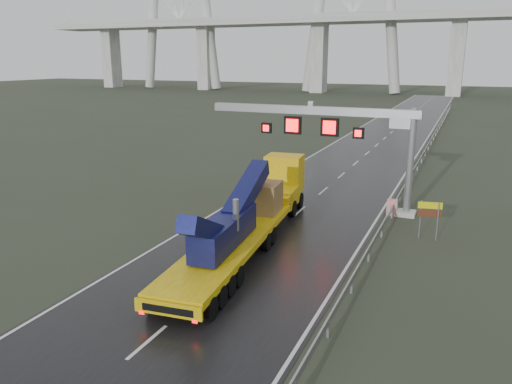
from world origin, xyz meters
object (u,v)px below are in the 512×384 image
at_px(sign_gantry, 340,129).
at_px(striped_barrier, 392,207).
at_px(heavy_haul_truck, 255,209).
at_px(exit_sign_pair, 429,213).

bearing_deg(sign_gantry, striped_barrier, -5.44).
distance_m(sign_gantry, striped_barrier, 6.39).
relative_size(heavy_haul_truck, striped_barrier, 17.02).
bearing_deg(exit_sign_pair, heavy_haul_truck, -170.94).
xyz_separation_m(heavy_haul_truck, exit_sign_pair, (9.48, 3.50, -0.11)).
relative_size(heavy_haul_truck, exit_sign_pair, 8.26).
bearing_deg(exit_sign_pair, sign_gantry, 135.35).
distance_m(heavy_haul_truck, striped_barrier, 10.18).
bearing_deg(sign_gantry, exit_sign_pair, -33.46).
bearing_deg(sign_gantry, heavy_haul_truck, -110.77).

